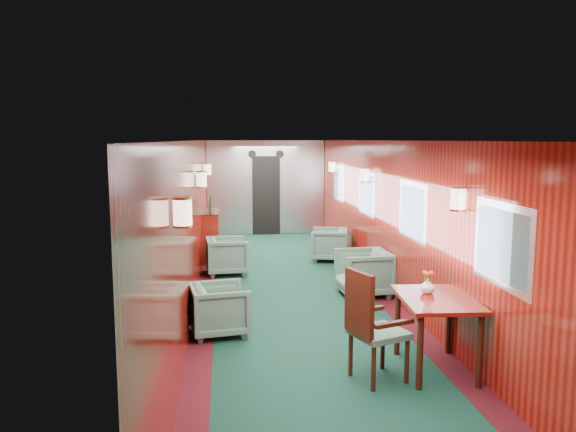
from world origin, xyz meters
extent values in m
plane|color=#0E3426|center=(0.00, 0.00, 0.00)|extent=(12.00, 12.00, 0.00)
cube|color=white|center=(0.00, 0.00, 2.35)|extent=(3.00, 12.00, 0.10)
cube|color=white|center=(0.00, 0.00, 2.36)|extent=(1.20, 12.00, 0.06)
cube|color=maroon|center=(0.00, 6.00, 1.20)|extent=(3.00, 0.10, 2.40)
cube|color=maroon|center=(0.00, -6.00, 1.20)|extent=(3.00, 0.10, 2.40)
cube|color=maroon|center=(-1.50, 0.00, 1.20)|extent=(0.10, 12.00, 2.40)
cube|color=maroon|center=(1.50, 0.00, 1.20)|extent=(0.10, 12.00, 2.40)
cube|color=#360A11|center=(-1.35, 0.00, 0.00)|extent=(0.30, 12.00, 0.01)
cube|color=#360A11|center=(1.35, 0.00, 0.00)|extent=(0.30, 12.00, 0.01)
cube|color=silver|center=(0.00, 5.92, 1.20)|extent=(2.98, 0.12, 2.38)
cube|color=black|center=(0.00, 5.84, 1.00)|extent=(0.70, 0.06, 2.00)
cylinder|color=black|center=(-0.35, 5.85, 2.05)|extent=(0.20, 0.04, 0.20)
cylinder|color=black|center=(0.35, 5.85, 2.05)|extent=(0.20, 0.04, 0.20)
cube|color=silver|center=(1.49, -3.50, 1.45)|extent=(0.02, 1.10, 0.80)
cube|color=#466669|center=(1.48, -3.50, 1.45)|extent=(0.01, 0.96, 0.66)
cube|color=silver|center=(1.49, -1.00, 1.45)|extent=(0.02, 1.10, 0.80)
cube|color=#466669|center=(1.48, -1.00, 1.45)|extent=(0.01, 0.96, 0.66)
cube|color=silver|center=(1.49, 1.50, 1.45)|extent=(0.02, 1.10, 0.80)
cube|color=#466669|center=(1.48, 1.50, 1.45)|extent=(0.01, 0.96, 0.66)
cube|color=silver|center=(1.49, 4.00, 1.45)|extent=(0.02, 1.10, 0.80)
cube|color=#466669|center=(1.48, 4.00, 1.45)|extent=(0.01, 0.96, 0.66)
cylinder|color=beige|center=(-1.40, -3.50, 1.80)|extent=(0.16, 0.16, 0.24)
cylinder|color=#B38D32|center=(-1.40, -3.50, 1.68)|extent=(0.17, 0.17, 0.02)
cylinder|color=beige|center=(1.40, -2.70, 1.80)|extent=(0.16, 0.16, 0.24)
cylinder|color=#B38D32|center=(1.40, -2.70, 1.68)|extent=(0.17, 0.17, 0.02)
cylinder|color=beige|center=(-1.40, 0.50, 1.80)|extent=(0.16, 0.16, 0.24)
cylinder|color=#B38D32|center=(-1.40, 0.50, 1.68)|extent=(0.17, 0.17, 0.02)
cylinder|color=beige|center=(1.40, 1.30, 1.80)|extent=(0.16, 0.16, 0.24)
cylinder|color=#B38D32|center=(1.40, 1.30, 1.68)|extent=(0.17, 0.17, 0.02)
cylinder|color=beige|center=(-1.40, 3.50, 1.80)|extent=(0.16, 0.16, 0.24)
cylinder|color=#B38D32|center=(-1.40, 3.50, 1.68)|extent=(0.17, 0.17, 0.02)
cylinder|color=beige|center=(1.40, 4.30, 1.80)|extent=(0.16, 0.16, 0.24)
cylinder|color=#B38D32|center=(1.40, 4.30, 1.68)|extent=(0.17, 0.17, 0.02)
cube|color=maroon|center=(1.14, -2.87, 0.77)|extent=(0.80, 1.10, 0.04)
cylinder|color=#37160C|center=(0.82, -3.31, 0.37)|extent=(0.06, 0.06, 0.75)
cylinder|color=#37160C|center=(1.40, -3.34, 0.37)|extent=(0.06, 0.06, 0.75)
cylinder|color=#37160C|center=(0.87, -2.40, 0.37)|extent=(0.06, 0.06, 0.75)
cylinder|color=#37160C|center=(1.46, -2.44, 0.37)|extent=(0.06, 0.06, 0.75)
cube|color=#1E4740|center=(0.48, -3.03, 0.49)|extent=(0.63, 0.63, 0.06)
cube|color=#37160C|center=(0.25, -3.12, 0.83)|extent=(0.20, 0.44, 0.64)
cube|color=#1E4740|center=(0.28, -3.11, 0.76)|extent=(0.14, 0.33, 0.38)
cube|color=#37160C|center=(0.57, -3.26, 0.66)|extent=(0.44, 0.20, 0.04)
cube|color=#37160C|center=(0.40, -2.81, 0.66)|extent=(0.44, 0.20, 0.04)
cylinder|color=#37160C|center=(0.36, -3.29, 0.23)|extent=(0.05, 0.05, 0.46)
cylinder|color=#37160C|center=(0.74, -3.15, 0.23)|extent=(0.05, 0.05, 0.46)
cylinder|color=#37160C|center=(0.22, -2.92, 0.23)|extent=(0.05, 0.05, 0.46)
cylinder|color=#37160C|center=(0.60, -2.78, 0.23)|extent=(0.05, 0.05, 0.46)
cube|color=maroon|center=(-1.34, 2.88, 0.49)|extent=(0.33, 1.10, 0.99)
cube|color=#37160C|center=(-1.33, 2.88, 0.99)|extent=(0.35, 1.12, 0.02)
cylinder|color=#234726|center=(-1.32, 2.61, 1.11)|extent=(0.07, 0.07, 0.22)
cylinder|color=#234726|center=(-1.32, 2.99, 1.14)|extent=(0.06, 0.06, 0.28)
cylinder|color=#B38D32|center=(-1.32, 3.21, 1.09)|extent=(0.08, 0.08, 0.18)
imported|color=silver|center=(1.09, -2.72, 0.87)|extent=(0.19, 0.19, 0.16)
imported|color=#1E4740|center=(-1.13, -1.51, 0.32)|extent=(0.80, 0.79, 0.64)
imported|color=#1E4740|center=(-1.01, 1.66, 0.33)|extent=(0.80, 0.78, 0.67)
imported|color=#1E4740|center=(1.09, 0.03, 0.36)|extent=(0.83, 0.81, 0.71)
imported|color=#1E4740|center=(1.02, 2.59, 0.33)|extent=(0.85, 0.83, 0.65)
camera|label=1|loc=(-1.03, -8.32, 2.42)|focal=35.00mm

